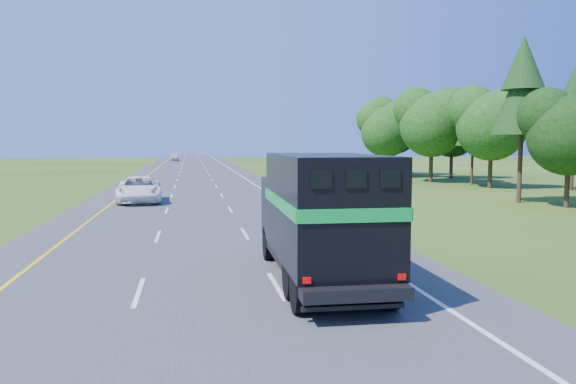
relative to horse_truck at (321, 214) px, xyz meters
name	(u,v)px	position (x,y,z in m)	size (l,w,h in m)	color
road	(195,184)	(-3.12, 38.77, -1.94)	(15.00, 260.00, 0.04)	#38383A
lane_markings	(195,184)	(-3.12, 38.77, -1.92)	(11.15, 260.00, 0.01)	yellow
horse_truck	(321,214)	(0.00, 0.00, 0.00)	(2.74, 8.18, 3.60)	black
white_suv	(139,189)	(-6.91, 22.95, -1.08)	(2.81, 6.09, 1.69)	white
far_car	(175,157)	(-6.92, 109.88, -1.16)	(1.82, 4.51, 1.54)	silver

